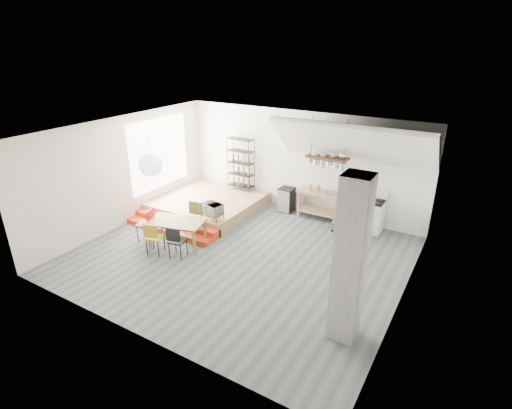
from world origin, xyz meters
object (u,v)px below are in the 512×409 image
Objects in this scene: dining_table at (176,223)px; mini_fridge at (286,199)px; stove at (372,215)px; rolling_cart at (350,215)px.

mini_fridge is at bearing 53.09° from dining_table.
stove reaches higher than dining_table.
rolling_cart is at bearing 25.09° from dining_table.
stove is 2.77m from mini_fridge.
dining_table is at bearing -138.95° from rolling_cart.
dining_table is 2.09× the size of mini_fridge.
stove is at bearing 43.56° from rolling_cart.
dining_table is 1.80× the size of rolling_cart.
mini_fridge is (1.50, 3.56, -0.23)m from dining_table.
rolling_cart is (-0.51, -0.46, 0.08)m from stove.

